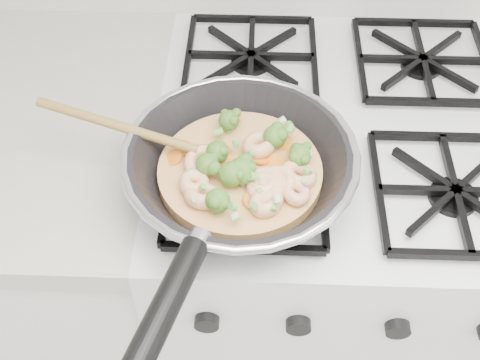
{
  "coord_description": "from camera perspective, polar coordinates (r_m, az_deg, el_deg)",
  "views": [
    {
      "loc": [
        -0.14,
        0.97,
        1.6
      ],
      "look_at": [
        -0.16,
        1.55,
        0.93
      ],
      "focal_mm": 46.56,
      "sensor_mm": 36.0,
      "label": 1
    }
  ],
  "objects": [
    {
      "name": "stove",
      "position": [
        1.36,
        6.99,
        -8.42
      ],
      "size": [
        0.6,
        0.6,
        0.92
      ],
      "color": "white",
      "rests_on": "ground"
    },
    {
      "name": "skillet",
      "position": [
        0.86,
        -0.07,
        1.02
      ],
      "size": [
        0.46,
        0.49,
        0.09
      ],
      "rotation": [
        0.0,
        0.0,
        0.4
      ],
      "color": "black",
      "rests_on": "stove"
    }
  ]
}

